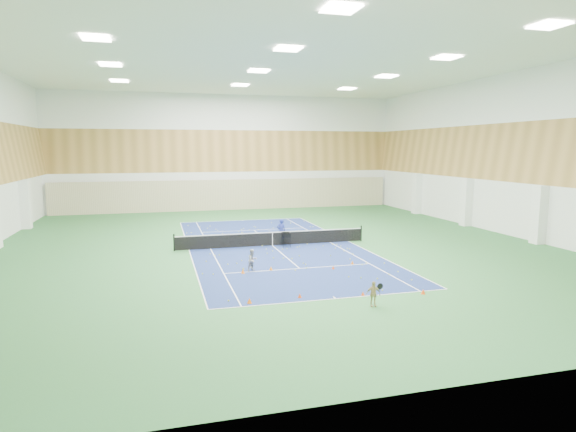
{
  "coord_description": "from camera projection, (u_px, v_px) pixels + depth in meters",
  "views": [
    {
      "loc": [
        -7.24,
        -30.73,
        6.45
      ],
      "look_at": [
        1.03,
        -0.19,
        2.0
      ],
      "focal_mm": 30.0,
      "sensor_mm": 36.0,
      "label": 1
    }
  ],
  "objects": [
    {
      "name": "ball_cart",
      "position": [
        286.0,
        240.0,
        31.7
      ],
      "size": [
        0.6,
        0.6,
        0.98
      ],
      "primitive_type": null,
      "rotation": [
        0.0,
        0.0,
        -0.07
      ],
      "color": "black",
      "rests_on": "ground"
    },
    {
      "name": "cone_svc_d",
      "position": [
        352.0,
        262.0,
        26.98
      ],
      "size": [
        0.19,
        0.19,
        0.21
      ],
      "primitive_type": "cone",
      "color": "#D5600B",
      "rests_on": "ground"
    },
    {
      "name": "tennis_net",
      "position": [
        272.0,
        238.0,
        32.06
      ],
      "size": [
        12.8,
        0.1,
        1.1
      ],
      "primitive_type": null,
      "color": "black",
      "rests_on": "ground"
    },
    {
      "name": "court_surface",
      "position": [
        272.0,
        246.0,
        32.14
      ],
      "size": [
        10.97,
        23.77,
        0.01
      ],
      "primitive_type": "cube",
      "color": "navy",
      "rests_on": "ground"
    },
    {
      "name": "wood_cladding",
      "position": [
        272.0,
        124.0,
        31.03
      ],
      "size": [
        36.0,
        40.0,
        8.0
      ],
      "primitive_type": null,
      "color": "#B08141",
      "rests_on": "room_shell"
    },
    {
      "name": "ceiling_light_grid",
      "position": [
        272.0,
        62.0,
        30.48
      ],
      "size": [
        21.4,
        25.4,
        0.06
      ],
      "primitive_type": null,
      "color": "white",
      "rests_on": "room_shell"
    },
    {
      "name": "cone_svc_a",
      "position": [
        243.0,
        271.0,
        24.99
      ],
      "size": [
        0.21,
        0.21,
        0.23
      ],
      "primitive_type": "cone",
      "color": "orange",
      "rests_on": "ground"
    },
    {
      "name": "coach",
      "position": [
        281.0,
        231.0,
        32.92
      ],
      "size": [
        0.65,
        0.46,
        1.69
      ],
      "primitive_type": "imported",
      "rotation": [
        0.0,
        0.0,
        3.05
      ],
      "color": "#212F98",
      "rests_on": "ground"
    },
    {
      "name": "room_shell",
      "position": [
        272.0,
        155.0,
        31.31
      ],
      "size": [
        36.0,
        40.0,
        12.0
      ],
      "primitive_type": null,
      "color": "white",
      "rests_on": "ground"
    },
    {
      "name": "ground",
      "position": [
        272.0,
        246.0,
        32.14
      ],
      "size": [
        40.0,
        40.0,
        0.0
      ],
      "primitive_type": "plane",
      "color": "#2B6533",
      "rests_on": "ground"
    },
    {
      "name": "back_curtain",
      "position": [
        229.0,
        195.0,
        50.8
      ],
      "size": [
        35.4,
        0.16,
        3.2
      ],
      "primitive_type": "cube",
      "color": "#C6B793",
      "rests_on": "ground"
    },
    {
      "name": "tennis_balls_scatter",
      "position": [
        272.0,
        245.0,
        32.13
      ],
      "size": [
        10.57,
        22.77,
        0.07
      ],
      "primitive_type": null,
      "color": "#C7D524",
      "rests_on": "ground"
    },
    {
      "name": "child_apron",
      "position": [
        373.0,
        294.0,
        19.74
      ],
      "size": [
        0.65,
        0.33,
        1.06
      ],
      "primitive_type": "imported",
      "rotation": [
        0.0,
        0.0,
        -0.12
      ],
      "color": "tan",
      "rests_on": "ground"
    },
    {
      "name": "cone_svc_c",
      "position": [
        333.0,
        267.0,
        25.89
      ],
      "size": [
        0.17,
        0.17,
        0.19
      ],
      "primitive_type": "cone",
      "color": "#D8410B",
      "rests_on": "ground"
    },
    {
      "name": "cone_svc_b",
      "position": [
        271.0,
        268.0,
        25.65
      ],
      "size": [
        0.2,
        0.2,
        0.22
      ],
      "primitive_type": "cone",
      "color": "orange",
      "rests_on": "ground"
    },
    {
      "name": "cone_base_a",
      "position": [
        249.0,
        301.0,
        20.16
      ],
      "size": [
        0.22,
        0.22,
        0.24
      ],
      "primitive_type": "cone",
      "color": "orange",
      "rests_on": "ground"
    },
    {
      "name": "cone_base_d",
      "position": [
        423.0,
        292.0,
        21.47
      ],
      "size": [
        0.2,
        0.2,
        0.22
      ],
      "primitive_type": "cone",
      "color": "#F7450D",
      "rests_on": "ground"
    },
    {
      "name": "cone_base_c",
      "position": [
        363.0,
        294.0,
        21.23
      ],
      "size": [
        0.18,
        0.18,
        0.2
      ],
      "primitive_type": "cone",
      "color": "#E2480B",
      "rests_on": "ground"
    },
    {
      "name": "child_court",
      "position": [
        252.0,
        260.0,
        25.44
      ],
      "size": [
        0.71,
        0.65,
        1.18
      ],
      "primitive_type": "imported",
      "rotation": [
        0.0,
        0.0,
        0.47
      ],
      "color": "gray",
      "rests_on": "ground"
    },
    {
      "name": "cone_base_b",
      "position": [
        300.0,
        296.0,
        20.92
      ],
      "size": [
        0.18,
        0.18,
        0.2
      ],
      "primitive_type": "cone",
      "color": "#E0400B",
      "rests_on": "ground"
    }
  ]
}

